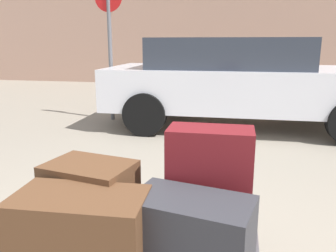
{
  "coord_description": "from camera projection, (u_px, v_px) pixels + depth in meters",
  "views": [
    {
      "loc": [
        0.55,
        -1.49,
        1.35
      ],
      "look_at": [
        0.0,
        1.2,
        0.69
      ],
      "focal_mm": 37.18,
      "sensor_mm": 36.0,
      "label": 1
    }
  ],
  "objects": [
    {
      "name": "suitcase_teal_center",
      "position": [
        92.0,
        213.0,
        1.91
      ],
      "size": [
        0.66,
        0.47,
        0.2
      ],
      "primitive_type": "cube",
      "rotation": [
        0.0,
        0.0,
        -0.14
      ],
      "color": "#144C51",
      "rests_on": "luggage_cart"
    },
    {
      "name": "suitcase_maroon_rear_left",
      "position": [
        209.0,
        182.0,
        1.84
      ],
      "size": [
        0.44,
        0.24,
        0.59
      ],
      "primitive_type": "cube",
      "rotation": [
        0.0,
        0.0,
        0.01
      ],
      "color": "maroon",
      "rests_on": "luggage_cart"
    },
    {
      "name": "no_parking_sign",
      "position": [
        110.0,
        36.0,
        5.94
      ],
      "size": [
        0.5,
        0.07,
        2.35
      ],
      "color": "slate",
      "rests_on": "ground_plane"
    },
    {
      "name": "bollard_kerb_near",
      "position": [
        316.0,
        83.0,
        8.83
      ],
      "size": [
        0.22,
        0.22,
        0.67
      ],
      "primitive_type": "cylinder",
      "color": "#383838",
      "rests_on": "ground_plane"
    },
    {
      "name": "duffel_bag_brown_stacked_top",
      "position": [
        81.0,
        231.0,
        1.58
      ],
      "size": [
        0.61,
        0.36,
        0.35
      ],
      "primitive_type": "cube",
      "rotation": [
        0.0,
        0.0,
        0.05
      ],
      "color": "#51331E",
      "rests_on": "luggage_cart"
    },
    {
      "name": "duffel_bag_charcoal_front_left",
      "position": [
        191.0,
        234.0,
        1.56
      ],
      "size": [
        0.59,
        0.41,
        0.35
      ],
      "primitive_type": "cube",
      "rotation": [
        0.0,
        0.0,
        -0.21
      ],
      "color": "#2D2D33",
      "rests_on": "luggage_cart"
    },
    {
      "name": "parked_car",
      "position": [
        239.0,
        80.0,
        5.6
      ],
      "size": [
        4.33,
        1.98,
        1.42
      ],
      "color": "silver",
      "rests_on": "ground_plane"
    },
    {
      "name": "duffel_bag_brown_topmost_pile",
      "position": [
        90.0,
        180.0,
        1.86
      ],
      "size": [
        0.51,
        0.4,
        0.19
      ],
      "primitive_type": "cube",
      "rotation": [
        0.0,
        0.0,
        -0.2
      ],
      "color": "#51331E",
      "rests_on": "suitcase_teal_center"
    }
  ]
}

